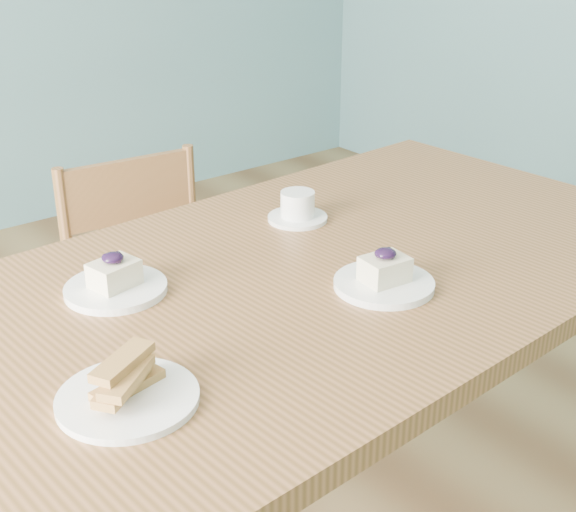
{
  "coord_description": "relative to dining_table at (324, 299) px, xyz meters",
  "views": [
    {
      "loc": [
        -0.72,
        -1.05,
        1.46
      ],
      "look_at": [
        0.14,
        0.04,
        0.82
      ],
      "focal_mm": 50.0,
      "sensor_mm": 36.0,
      "label": 1
    }
  ],
  "objects": [
    {
      "name": "cheesecake_plate_near",
      "position": [
        0.01,
        -0.15,
        0.1
      ],
      "size": [
        0.18,
        0.18,
        0.08
      ],
      "rotation": [
        0.0,
        0.0,
        -0.11
      ],
      "color": "white",
      "rests_on": "dining_table"
    },
    {
      "name": "cheesecake_plate_far",
      "position": [
        -0.37,
        0.14,
        0.1
      ],
      "size": [
        0.18,
        0.18,
        0.08
      ],
      "rotation": [
        0.0,
        0.0,
        0.2
      ],
      "color": "white",
      "rests_on": "dining_table"
    },
    {
      "name": "dining_chair",
      "position": [
        -0.05,
        0.6,
        -0.29
      ],
      "size": [
        0.42,
        0.4,
        0.84
      ],
      "rotation": [
        0.0,
        0.0,
        -0.1
      ],
      "color": "brown",
      "rests_on": "ground"
    },
    {
      "name": "dining_table",
      "position": [
        0.0,
        0.0,
        0.0
      ],
      "size": [
        1.55,
        0.95,
        0.81
      ],
      "rotation": [
        0.0,
        0.0,
        0.06
      ],
      "color": "brown",
      "rests_on": "ground"
    },
    {
      "name": "coffee_cup",
      "position": [
        0.09,
        0.2,
        0.11
      ],
      "size": [
        0.13,
        0.13,
        0.06
      ],
      "rotation": [
        0.0,
        0.0,
        0.27
      ],
      "color": "white",
      "rests_on": "dining_table"
    },
    {
      "name": "biscotti_plate",
      "position": [
        -0.51,
        -0.18,
        0.1
      ],
      "size": [
        0.2,
        0.2,
        0.07
      ],
      "rotation": [
        0.0,
        0.0,
        0.26
      ],
      "color": "white",
      "rests_on": "dining_table"
    }
  ]
}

